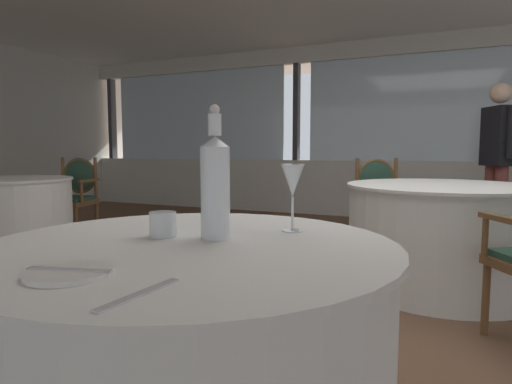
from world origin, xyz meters
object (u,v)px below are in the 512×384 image
Objects in this scene: water_bottle at (215,184)px; water_tumbler at (163,224)px; side_plate at (69,273)px; wine_glass at (293,182)px; dining_chair_0_1 at (381,197)px; diner_person_0 at (498,153)px; dining_chair_2_0 at (74,192)px.

water_bottle reaches higher than water_tumbler.
side_plate is 0.46× the size of water_bottle.
water_tumbler is at bearing -144.82° from wine_glass.
water_bottle reaches higher than dining_chair_0_1.
water_bottle is (0.09, 0.44, 0.15)m from side_plate.
dining_chair_0_1 is at bearing 88.74° from side_plate.
diner_person_0 is at bearing 101.15° from dining_chair_0_1.
diner_person_0 reaches higher than wine_glass.
diner_person_0 is (4.24, 1.78, 0.43)m from dining_chair_2_0.
dining_chair_2_0 is (-3.34, 2.29, -0.36)m from wine_glass.
water_bottle is at bearing -30.69° from dining_chair_0_1.
dining_chair_0_1 reaches higher than side_plate.
water_tumbler is 3.94m from dining_chair_2_0.
diner_person_0 is at bearing 77.54° from wine_glass.
wine_glass reaches higher than water_tumbler.
water_tumbler is 4.47m from diner_person_0.
side_plate is 2.24× the size of water_tumbler.
dining_chair_2_0 is at bearing 145.50° from wine_glass.
dining_chair_0_1 is at bearing 87.48° from water_tumbler.
dining_chair_2_0 reaches higher than water_tumbler.
water_bottle is at bearing 78.61° from side_plate.
side_plate is at bearing -112.02° from wine_glass.
water_bottle reaches higher than wine_glass.
water_tumbler reaches higher than side_plate.
diner_person_0 is (1.15, 4.69, 0.22)m from side_plate.
dining_chair_0_1 is (-0.17, 3.11, -0.36)m from wine_glass.
side_plate is 4.84m from diner_person_0.
side_plate is 0.47m from water_bottle.
dining_chair_0_1 reaches higher than dining_chair_2_0.
wine_glass is 2.70× the size of water_tumbler.
wine_glass is at bearing 41.98° from dining_chair_2_0.
water_tumbler is (-0.32, -0.22, -0.11)m from wine_glass.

